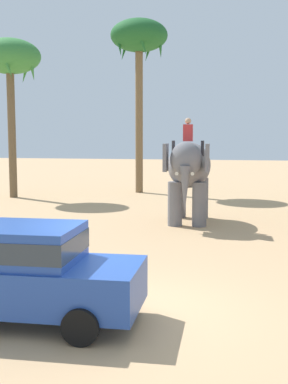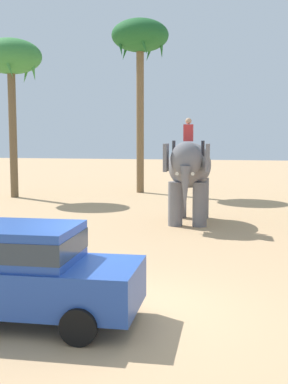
# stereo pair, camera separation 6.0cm
# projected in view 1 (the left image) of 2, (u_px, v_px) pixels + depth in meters

# --- Properties ---
(ground_plane) EXTENTS (120.00, 120.00, 0.00)m
(ground_plane) POSITION_uv_depth(u_px,v_px,m) (125.00, 312.00, 9.22)
(ground_plane) COLOR tan
(car_sedan_foreground) EXTENTS (4.15, 1.98, 1.70)m
(car_sedan_foreground) POSITION_uv_depth(u_px,v_px,m) (22.00, 269.00, 8.69)
(car_sedan_foreground) COLOR #23479E
(car_sedan_foreground) RESTS_ON ground
(elephant_with_mahout) EXTENTS (1.73, 3.90, 3.88)m
(elephant_with_mahout) POSITION_uv_depth(u_px,v_px,m) (189.00, 170.00, 18.51)
(elephant_with_mahout) COLOR slate
(elephant_with_mahout) RESTS_ON ground
(palm_tree_left_of_road) EXTENTS (3.20, 3.20, 8.24)m
(palm_tree_left_of_road) POSITION_uv_depth(u_px,v_px,m) (10.00, 61.00, 25.75)
(palm_tree_left_of_road) COLOR brown
(palm_tree_left_of_road) RESTS_ON ground
(palm_tree_far_back) EXTENTS (3.20, 3.20, 9.73)m
(palm_tree_far_back) POSITION_uv_depth(u_px,v_px,m) (139.00, 42.00, 27.86)
(palm_tree_far_back) COLOR brown
(palm_tree_far_back) RESTS_ON ground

